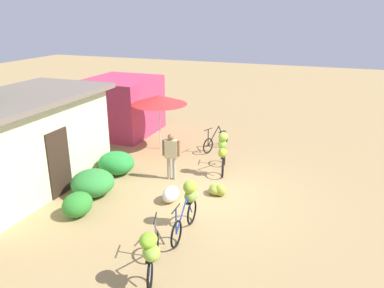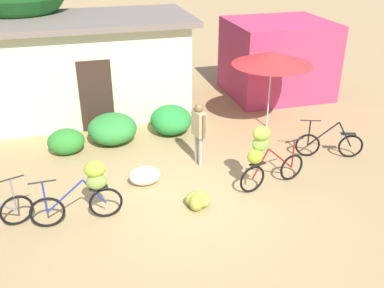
{
  "view_description": "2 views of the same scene",
  "coord_description": "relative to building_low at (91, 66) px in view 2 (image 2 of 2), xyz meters",
  "views": [
    {
      "loc": [
        -9.89,
        -3.14,
        5.25
      ],
      "look_at": [
        0.71,
        0.85,
        1.29
      ],
      "focal_mm": 35.84,
      "sensor_mm": 36.0,
      "label": 1
    },
    {
      "loc": [
        -2.0,
        -7.36,
        5.16
      ],
      "look_at": [
        0.38,
        1.18,
        0.74
      ],
      "focal_mm": 40.87,
      "sensor_mm": 36.0,
      "label": 2
    }
  ],
  "objects": [
    {
      "name": "ground_plane",
      "position": [
        1.5,
        -5.57,
        -1.46
      ],
      "size": [
        60.0,
        60.0,
        0.0
      ],
      "primitive_type": "plane",
      "color": "tan"
    },
    {
      "name": "building_low",
      "position": [
        0.0,
        0.0,
        0.0
      ],
      "size": [
        5.95,
        3.2,
        2.89
      ],
      "color": "beige",
      "rests_on": "ground"
    },
    {
      "name": "shop_pink",
      "position": [
        6.08,
        0.09,
        -0.24
      ],
      "size": [
        3.2,
        2.8,
        2.45
      ],
      "primitive_type": "cube",
      "color": "#B9365B",
      "rests_on": "ground"
    },
    {
      "name": "hedge_bush_front_left",
      "position": [
        -0.91,
        -2.61,
        -1.14
      ],
      "size": [
        0.92,
        0.74,
        0.65
      ],
      "primitive_type": "ellipsoid",
      "color": "#2E812B",
      "rests_on": "ground"
    },
    {
      "name": "hedge_bush_front_right",
      "position": [
        0.29,
        -2.27,
        -1.08
      ],
      "size": [
        1.28,
        1.27,
        0.77
      ],
      "primitive_type": "ellipsoid",
      "color": "#308636",
      "rests_on": "ground"
    },
    {
      "name": "hedge_bush_mid",
      "position": [
        1.92,
        -2.1,
        -1.08
      ],
      "size": [
        1.13,
        1.22,
        0.76
      ],
      "primitive_type": "ellipsoid",
      "color": "#298B37",
      "rests_on": "ground"
    },
    {
      "name": "market_umbrella",
      "position": [
        4.65,
        -2.45,
        0.55
      ],
      "size": [
        2.17,
        2.17,
        2.19
      ],
      "color": "beige",
      "rests_on": "ground"
    },
    {
      "name": "bicycle_near_pile",
      "position": [
        -0.5,
        -5.64,
        -0.7
      ],
      "size": [
        1.76,
        0.36,
        1.28
      ],
      "color": "black",
      "rests_on": "ground"
    },
    {
      "name": "bicycle_center_loaded",
      "position": [
        3.15,
        -5.47,
        -0.58
      ],
      "size": [
        1.68,
        0.47,
        1.51
      ],
      "color": "black",
      "rests_on": "ground"
    },
    {
      "name": "bicycle_by_shop",
      "position": [
        5.35,
        -4.55,
        -1.12
      ],
      "size": [
        1.59,
        0.58,
        0.98
      ],
      "color": "black",
      "rests_on": "ground"
    },
    {
      "name": "banana_pile_on_ground",
      "position": [
        1.63,
        -5.74,
        -1.31
      ],
      "size": [
        0.66,
        0.7,
        0.35
      ],
      "color": "#85AF3E",
      "rests_on": "ground"
    },
    {
      "name": "produce_sack",
      "position": [
        0.73,
        -4.62,
        -1.24
      ],
      "size": [
        0.71,
        0.46,
        0.44
      ],
      "primitive_type": "ellipsoid",
      "rotation": [
        0.0,
        0.0,
        3.11
      ],
      "color": "silver",
      "rests_on": "ground"
    },
    {
      "name": "person_vendor",
      "position": [
        2.15,
        -4.02,
        -0.52
      ],
      "size": [
        0.28,
        0.57,
        1.56
      ],
      "color": "gray",
      "rests_on": "ground"
    }
  ]
}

